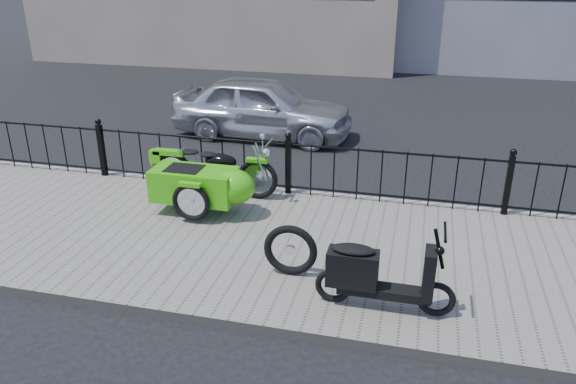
% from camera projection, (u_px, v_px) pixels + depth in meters
% --- Properties ---
extents(ground, '(120.00, 120.00, 0.00)m').
position_uv_depth(ground, '(268.00, 233.00, 8.51)').
color(ground, black).
rests_on(ground, ground).
extents(sidewalk, '(30.00, 3.80, 0.12)m').
position_uv_depth(sidewalk, '(258.00, 244.00, 8.04)').
color(sidewalk, gray).
rests_on(sidewalk, ground).
extents(curb, '(30.00, 0.10, 0.12)m').
position_uv_depth(curb, '(290.00, 193.00, 9.77)').
color(curb, gray).
rests_on(curb, ground).
extents(iron_fence, '(14.11, 0.11, 1.08)m').
position_uv_depth(iron_fence, '(288.00, 167.00, 9.44)').
color(iron_fence, black).
rests_on(iron_fence, sidewalk).
extents(motorcycle_sidecar, '(2.28, 1.48, 0.98)m').
position_uv_depth(motorcycle_sidecar, '(208.00, 182.00, 8.81)').
color(motorcycle_sidecar, black).
rests_on(motorcycle_sidecar, sidewalk).
extents(scooter, '(1.60, 0.47, 1.08)m').
position_uv_depth(scooter, '(375.00, 275.00, 6.36)').
color(scooter, black).
rests_on(scooter, sidewalk).
extents(spare_tire, '(0.69, 0.11, 0.69)m').
position_uv_depth(spare_tire, '(290.00, 250.00, 7.05)').
color(spare_tire, black).
rests_on(spare_tire, sidewalk).
extents(sedan_car, '(4.12, 1.81, 1.38)m').
position_uv_depth(sedan_car, '(263.00, 107.00, 12.72)').
color(sedan_car, silver).
rests_on(sedan_car, ground).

